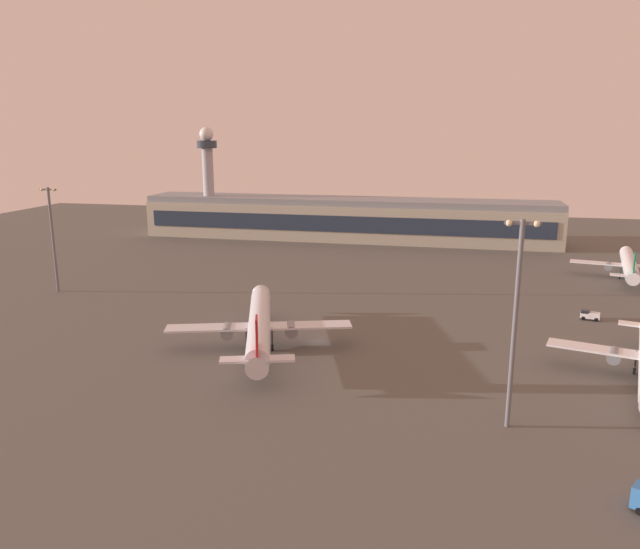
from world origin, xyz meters
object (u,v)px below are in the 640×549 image
object	(u,v)px
apron_light_east	(52,233)
apron_light_central	(516,314)
airplane_terminal_side	(629,265)
baggage_tractor	(590,315)
airplane_far_stand	(259,325)
control_tower	(208,174)

from	to	relation	value
apron_light_east	apron_light_central	distance (m)	124.52
airplane_terminal_side	baggage_tractor	size ratio (longest dim) A/B	9.25
apron_light_central	airplane_far_stand	bearing A→B (deg)	152.21
control_tower	airplane_terminal_side	bearing A→B (deg)	-16.45
control_tower	baggage_tractor	bearing A→B (deg)	-34.67
control_tower	apron_light_central	bearing A→B (deg)	-53.89
airplane_far_stand	apron_light_east	size ratio (longest dim) A/B	1.65
apron_light_east	apron_light_central	bearing A→B (deg)	-25.43
airplane_far_stand	apron_light_east	world-z (taller)	apron_light_east
baggage_tractor	apron_light_east	world-z (taller)	apron_light_east
baggage_tractor	airplane_far_stand	bearing A→B (deg)	129.10
airplane_far_stand	apron_light_central	bearing A→B (deg)	-45.04
airplane_terminal_side	apron_light_east	size ratio (longest dim) A/B	1.48
control_tower	baggage_tractor	size ratio (longest dim) A/B	9.82
airplane_terminal_side	baggage_tractor	xyz separation A→B (m)	(-19.51, -45.79, -2.86)
apron_light_east	airplane_terminal_side	bearing A→B (deg)	17.93
baggage_tractor	apron_light_central	world-z (taller)	apron_light_central
control_tower	airplane_far_stand	size ratio (longest dim) A/B	0.95
airplane_far_stand	baggage_tractor	bearing A→B (deg)	8.91
apron_light_east	airplane_far_stand	bearing A→B (deg)	-23.76
apron_light_central	control_tower	bearing A→B (deg)	126.11
airplane_far_stand	apron_light_central	xyz separation A→B (m)	(45.80, -24.14, 12.59)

